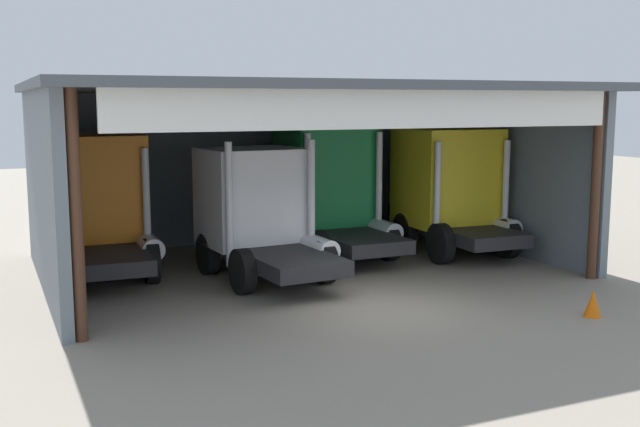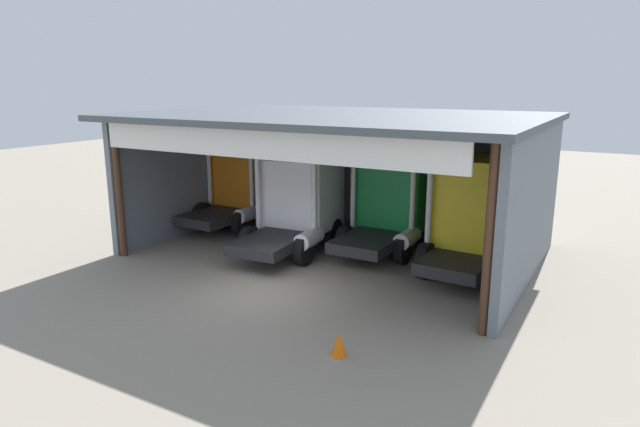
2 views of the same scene
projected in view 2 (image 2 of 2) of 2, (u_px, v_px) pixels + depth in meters
ground_plane at (267, 289)px, 16.07m from camera, size 80.00×80.00×0.00m
workshop_shed at (349, 154)px, 19.62m from camera, size 13.43×9.65×4.85m
truck_orange_right_bay at (248, 180)px, 22.96m from camera, size 2.63×5.04×3.57m
truck_white_yard_outside at (298, 203)px, 19.60m from camera, size 2.82×4.93×3.48m
truck_green_center_left_bay at (393, 197)px, 19.72m from camera, size 2.62×4.82×3.64m
truck_yellow_center_bay at (477, 213)px, 17.08m from camera, size 2.69×4.49×3.63m
oil_drum at (270, 204)px, 25.11m from camera, size 0.58×0.58×0.94m
tool_cart at (511, 234)px, 20.04m from camera, size 0.90×0.60×1.00m
traffic_cone at (339, 344)px, 12.11m from camera, size 0.36×0.36×0.56m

